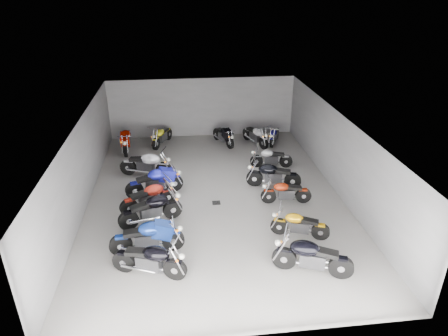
# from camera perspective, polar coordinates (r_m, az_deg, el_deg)

# --- Properties ---
(ground) EXTENTS (14.00, 14.00, 0.00)m
(ground) POSITION_cam_1_polar(r_m,az_deg,el_deg) (16.17, -1.28, -4.11)
(ground) COLOR gray
(ground) RESTS_ON ground
(wall_back) EXTENTS (10.00, 0.10, 3.20)m
(wall_back) POSITION_cam_1_polar(r_m,az_deg,el_deg) (21.98, -3.11, 8.60)
(wall_back) COLOR slate
(wall_back) RESTS_ON ground
(wall_left) EXTENTS (0.10, 14.00, 3.20)m
(wall_left) POSITION_cam_1_polar(r_m,az_deg,el_deg) (15.83, -19.67, 0.12)
(wall_left) COLOR slate
(wall_left) RESTS_ON ground
(wall_right) EXTENTS (0.10, 14.00, 3.20)m
(wall_right) POSITION_cam_1_polar(r_m,az_deg,el_deg) (16.62, 16.09, 1.85)
(wall_right) COLOR slate
(wall_right) RESTS_ON ground
(ceiling) EXTENTS (10.00, 14.00, 0.04)m
(ceiling) POSITION_cam_1_polar(r_m,az_deg,el_deg) (14.84, -1.41, 6.75)
(ceiling) COLOR black
(ceiling) RESTS_ON wall_back
(drain_grate) EXTENTS (0.32, 0.32, 0.01)m
(drain_grate) POSITION_cam_1_polar(r_m,az_deg,el_deg) (15.73, -1.11, -4.99)
(drain_grate) COLOR black
(drain_grate) RESTS_ON ground
(motorcycle_left_a) EXTENTS (2.23, 0.92, 1.02)m
(motorcycle_left_a) POSITION_cam_1_polar(r_m,az_deg,el_deg) (12.14, -10.56, -12.79)
(motorcycle_left_a) COLOR black
(motorcycle_left_a) RESTS_ON ground
(motorcycle_left_b) EXTENTS (2.38, 0.49, 1.05)m
(motorcycle_left_b) POSITION_cam_1_polar(r_m,az_deg,el_deg) (13.05, -10.83, -9.69)
(motorcycle_left_b) COLOR black
(motorcycle_left_b) RESTS_ON ground
(motorcycle_left_c) EXTENTS (2.26, 0.96, 1.04)m
(motorcycle_left_c) POSITION_cam_1_polar(r_m,az_deg,el_deg) (14.46, -10.32, -5.85)
(motorcycle_left_c) COLOR black
(motorcycle_left_c) RESTS_ON ground
(motorcycle_left_d) EXTENTS (2.10, 1.04, 0.98)m
(motorcycle_left_d) POSITION_cam_1_polar(r_m,az_deg,el_deg) (15.31, -10.65, -4.12)
(motorcycle_left_d) COLOR black
(motorcycle_left_d) RESTS_ON ground
(motorcycle_left_e) EXTENTS (2.32, 0.79, 1.04)m
(motorcycle_left_e) POSITION_cam_1_polar(r_m,az_deg,el_deg) (16.30, -9.80, -1.98)
(motorcycle_left_e) COLOR black
(motorcycle_left_e) RESTS_ON ground
(motorcycle_left_f) EXTENTS (2.33, 0.81, 1.05)m
(motorcycle_left_f) POSITION_cam_1_polar(r_m,az_deg,el_deg) (17.89, -11.04, 0.52)
(motorcycle_left_f) COLOR black
(motorcycle_left_f) RESTS_ON ground
(motorcycle_right_a) EXTENTS (2.29, 1.02, 1.05)m
(motorcycle_right_a) POSITION_cam_1_polar(r_m,az_deg,el_deg) (12.30, 12.41, -12.30)
(motorcycle_right_a) COLOR black
(motorcycle_right_a) RESTS_ON ground
(motorcycle_right_b) EXTENTS (1.92, 0.81, 0.88)m
(motorcycle_right_b) POSITION_cam_1_polar(r_m,az_deg,el_deg) (13.82, 10.70, -7.95)
(motorcycle_right_b) COLOR black
(motorcycle_right_b) RESTS_ON ground
(motorcycle_right_d) EXTENTS (1.98, 0.43, 0.87)m
(motorcycle_right_d) POSITION_cam_1_polar(r_m,az_deg,el_deg) (15.70, 8.79, -3.41)
(motorcycle_right_d) COLOR black
(motorcycle_right_d) RESTS_ON ground
(motorcycle_right_e) EXTENTS (2.25, 0.74, 1.01)m
(motorcycle_right_e) POSITION_cam_1_polar(r_m,az_deg,el_deg) (16.76, 7.00, -1.03)
(motorcycle_right_e) COLOR black
(motorcycle_right_e) RESTS_ON ground
(motorcycle_right_f) EXTENTS (1.96, 0.47, 0.86)m
(motorcycle_right_f) POSITION_cam_1_polar(r_m,az_deg,el_deg) (18.57, 6.70, 1.46)
(motorcycle_right_f) COLOR black
(motorcycle_right_f) RESTS_ON ground
(motorcycle_back_a) EXTENTS (0.49, 2.40, 1.06)m
(motorcycle_back_a) POSITION_cam_1_polar(r_m,az_deg,el_deg) (20.83, -13.78, 3.92)
(motorcycle_back_a) COLOR black
(motorcycle_back_a) RESTS_ON ground
(motorcycle_back_b) EXTENTS (1.01, 1.98, 0.93)m
(motorcycle_back_b) POSITION_cam_1_polar(r_m,az_deg,el_deg) (21.22, -8.88, 4.57)
(motorcycle_back_b) COLOR black
(motorcycle_back_b) RESTS_ON ground
(motorcycle_back_d) EXTENTS (0.91, 1.95, 0.90)m
(motorcycle_back_d) POSITION_cam_1_polar(r_m,az_deg,el_deg) (21.05, -0.06, 4.67)
(motorcycle_back_d) COLOR black
(motorcycle_back_d) RESTS_ON ground
(motorcycle_back_e) EXTENTS (1.03, 2.05, 0.96)m
(motorcycle_back_e) POSITION_cam_1_polar(r_m,az_deg,el_deg) (21.06, 4.54, 4.69)
(motorcycle_back_e) COLOR black
(motorcycle_back_e) RESTS_ON ground
(motorcycle_back_f) EXTENTS (0.88, 1.77, 0.83)m
(motorcycle_back_f) POSITION_cam_1_polar(r_m,az_deg,el_deg) (21.37, 7.20, 4.67)
(motorcycle_back_f) COLOR black
(motorcycle_back_f) RESTS_ON ground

